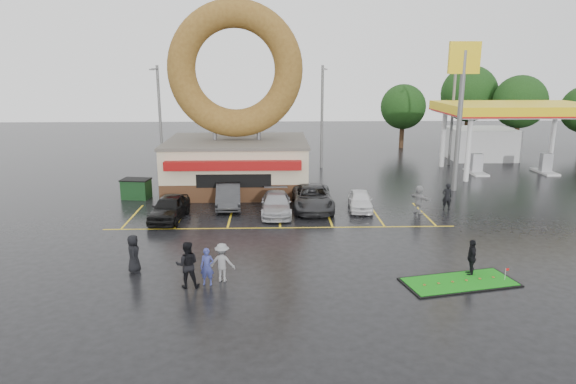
{
  "coord_description": "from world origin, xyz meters",
  "views": [
    {
      "loc": [
        -0.43,
        -24.43,
        9.02
      ],
      "look_at": [
        0.43,
        3.01,
        2.2
      ],
      "focal_mm": 32.0,
      "sensor_mm": 36.0,
      "label": 1
    }
  ],
  "objects_px": {
    "gas_station": "(500,126)",
    "person_blue": "(207,267)",
    "streetlight_left": "(160,116)",
    "streetlight_mid": "(322,114)",
    "car_grey": "(313,198)",
    "person_cameraman": "(471,258)",
    "dumpster": "(136,189)",
    "shell_sign": "(462,89)",
    "putting_green": "(459,282)",
    "car_silver": "(276,204)",
    "car_black": "(169,208)",
    "donut_shop": "(237,129)",
    "streetlight_right": "(453,113)",
    "car_white": "(360,200)",
    "car_dgrey": "(228,196)"
  },
  "relations": [
    {
      "from": "donut_shop",
      "to": "dumpster",
      "type": "bearing_deg",
      "value": -159.21
    },
    {
      "from": "car_silver",
      "to": "car_white",
      "type": "bearing_deg",
      "value": 8.61
    },
    {
      "from": "car_silver",
      "to": "person_cameraman",
      "type": "bearing_deg",
      "value": -49.39
    },
    {
      "from": "donut_shop",
      "to": "car_white",
      "type": "relative_size",
      "value": 3.72
    },
    {
      "from": "person_cameraman",
      "to": "streetlight_mid",
      "type": "bearing_deg",
      "value": -162.41
    },
    {
      "from": "shell_sign",
      "to": "putting_green",
      "type": "bearing_deg",
      "value": -108.49
    },
    {
      "from": "person_cameraman",
      "to": "dumpster",
      "type": "height_order",
      "value": "person_cameraman"
    },
    {
      "from": "dumpster",
      "to": "shell_sign",
      "type": "bearing_deg",
      "value": 13.51
    },
    {
      "from": "car_silver",
      "to": "putting_green",
      "type": "height_order",
      "value": "car_silver"
    },
    {
      "from": "streetlight_left",
      "to": "person_blue",
      "type": "distance_m",
      "value": 25.42
    },
    {
      "from": "donut_shop",
      "to": "streetlight_mid",
      "type": "height_order",
      "value": "donut_shop"
    },
    {
      "from": "car_grey",
      "to": "streetlight_left",
      "type": "bearing_deg",
      "value": 134.15
    },
    {
      "from": "streetlight_mid",
      "to": "gas_station",
      "type": "bearing_deg",
      "value": 0.08
    },
    {
      "from": "streetlight_left",
      "to": "car_silver",
      "type": "bearing_deg",
      "value": -54.42
    },
    {
      "from": "putting_green",
      "to": "gas_station",
      "type": "bearing_deg",
      "value": 63.78
    },
    {
      "from": "car_black",
      "to": "car_white",
      "type": "xyz_separation_m",
      "value": [
        11.77,
        1.81,
        -0.12
      ]
    },
    {
      "from": "streetlight_left",
      "to": "streetlight_mid",
      "type": "bearing_deg",
      "value": 4.09
    },
    {
      "from": "person_cameraman",
      "to": "dumpster",
      "type": "relative_size",
      "value": 0.91
    },
    {
      "from": "person_cameraman",
      "to": "putting_green",
      "type": "bearing_deg",
      "value": -35.27
    },
    {
      "from": "streetlight_right",
      "to": "car_grey",
      "type": "height_order",
      "value": "streetlight_right"
    },
    {
      "from": "streetlight_left",
      "to": "dumpster",
      "type": "relative_size",
      "value": 5.0
    },
    {
      "from": "streetlight_mid",
      "to": "shell_sign",
      "type": "bearing_deg",
      "value": -44.73
    },
    {
      "from": "streetlight_left",
      "to": "streetlight_mid",
      "type": "height_order",
      "value": "same"
    },
    {
      "from": "donut_shop",
      "to": "putting_green",
      "type": "xyz_separation_m",
      "value": [
        10.5,
        -17.4,
        -4.43
      ]
    },
    {
      "from": "dumpster",
      "to": "streetlight_right",
      "type": "bearing_deg",
      "value": 33.49
    },
    {
      "from": "donut_shop",
      "to": "car_grey",
      "type": "bearing_deg",
      "value": -47.93
    },
    {
      "from": "streetlight_left",
      "to": "putting_green",
      "type": "bearing_deg",
      "value": -54.29
    },
    {
      "from": "donut_shop",
      "to": "putting_green",
      "type": "distance_m",
      "value": 20.8
    },
    {
      "from": "car_silver",
      "to": "person_blue",
      "type": "height_order",
      "value": "person_blue"
    },
    {
      "from": "streetlight_left",
      "to": "putting_green",
      "type": "distance_m",
      "value": 30.36
    },
    {
      "from": "gas_station",
      "to": "person_blue",
      "type": "relative_size",
      "value": 8.52
    },
    {
      "from": "person_cameraman",
      "to": "dumpster",
      "type": "distance_m",
      "value": 22.89
    },
    {
      "from": "car_dgrey",
      "to": "person_blue",
      "type": "height_order",
      "value": "person_blue"
    },
    {
      "from": "gas_station",
      "to": "person_blue",
      "type": "distance_m",
      "value": 34.36
    },
    {
      "from": "gas_station",
      "to": "person_blue",
      "type": "bearing_deg",
      "value": -132.63
    },
    {
      "from": "streetlight_mid",
      "to": "dumpster",
      "type": "distance_m",
      "value": 17.9
    },
    {
      "from": "streetlight_mid",
      "to": "car_white",
      "type": "relative_size",
      "value": 2.48
    },
    {
      "from": "dumpster",
      "to": "streetlight_left",
      "type": "bearing_deg",
      "value": 100.3
    },
    {
      "from": "car_silver",
      "to": "putting_green",
      "type": "distance_m",
      "value": 13.16
    },
    {
      "from": "shell_sign",
      "to": "person_cameraman",
      "type": "xyz_separation_m",
      "value": [
        -4.73,
        -15.61,
        -6.55
      ]
    },
    {
      "from": "shell_sign",
      "to": "streetlight_right",
      "type": "xyz_separation_m",
      "value": [
        3.0,
        9.92,
        -2.6
      ]
    },
    {
      "from": "gas_station",
      "to": "car_grey",
      "type": "xyz_separation_m",
      "value": [
        -17.86,
        -13.67,
        -2.95
      ]
    },
    {
      "from": "car_black",
      "to": "person_cameraman",
      "type": "xyz_separation_m",
      "value": [
        14.86,
        -8.84,
        0.09
      ]
    },
    {
      "from": "car_silver",
      "to": "person_blue",
      "type": "xyz_separation_m",
      "value": [
        -2.99,
        -10.47,
        0.15
      ]
    },
    {
      "from": "car_grey",
      "to": "person_cameraman",
      "type": "distance_m",
      "value": 12.49
    },
    {
      "from": "shell_sign",
      "to": "car_dgrey",
      "type": "distance_m",
      "value": 18.05
    },
    {
      "from": "gas_station",
      "to": "car_black",
      "type": "distance_m",
      "value": 31.02
    },
    {
      "from": "streetlight_right",
      "to": "car_silver",
      "type": "height_order",
      "value": "streetlight_right"
    },
    {
      "from": "streetlight_right",
      "to": "person_cameraman",
      "type": "relative_size",
      "value": 5.47
    },
    {
      "from": "donut_shop",
      "to": "car_dgrey",
      "type": "distance_m",
      "value": 6.22
    }
  ]
}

